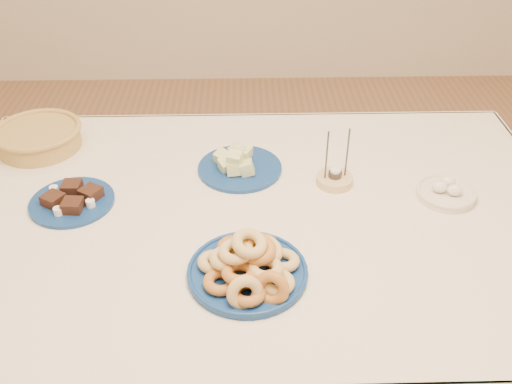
% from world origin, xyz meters
% --- Properties ---
extents(ground, '(5.00, 5.00, 0.00)m').
position_xyz_m(ground, '(0.00, 0.00, 0.00)').
color(ground, '#936745').
rests_on(ground, ground).
extents(dining_table, '(1.71, 1.11, 0.75)m').
position_xyz_m(dining_table, '(0.00, 0.00, 0.64)').
color(dining_table, brown).
rests_on(dining_table, ground).
extents(donut_platter, '(0.30, 0.30, 0.13)m').
position_xyz_m(donut_platter, '(-0.02, -0.25, 0.78)').
color(donut_platter, navy).
rests_on(donut_platter, dining_table).
extents(melon_plate, '(0.31, 0.31, 0.09)m').
position_xyz_m(melon_plate, '(-0.05, 0.20, 0.77)').
color(melon_plate, navy).
rests_on(melon_plate, dining_table).
extents(brownie_plate, '(0.29, 0.29, 0.04)m').
position_xyz_m(brownie_plate, '(-0.50, 0.05, 0.76)').
color(brownie_plate, navy).
rests_on(brownie_plate, dining_table).
extents(wicker_basket, '(0.29, 0.29, 0.07)m').
position_xyz_m(wicker_basket, '(-0.67, 0.35, 0.79)').
color(wicker_basket, olive).
rests_on(wicker_basket, dining_table).
extents(candle_holder, '(0.12, 0.12, 0.18)m').
position_xyz_m(candle_holder, '(0.23, 0.13, 0.77)').
color(candle_holder, tan).
rests_on(candle_holder, dining_table).
extents(egg_bowl, '(0.19, 0.19, 0.05)m').
position_xyz_m(egg_bowl, '(0.53, 0.05, 0.77)').
color(egg_bowl, beige).
rests_on(egg_bowl, dining_table).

